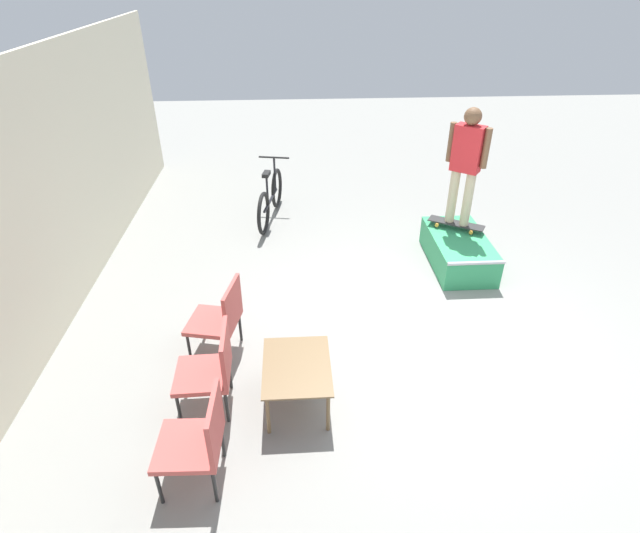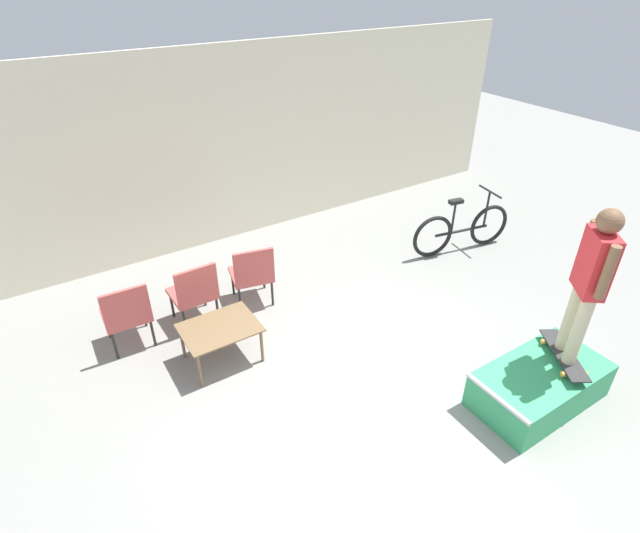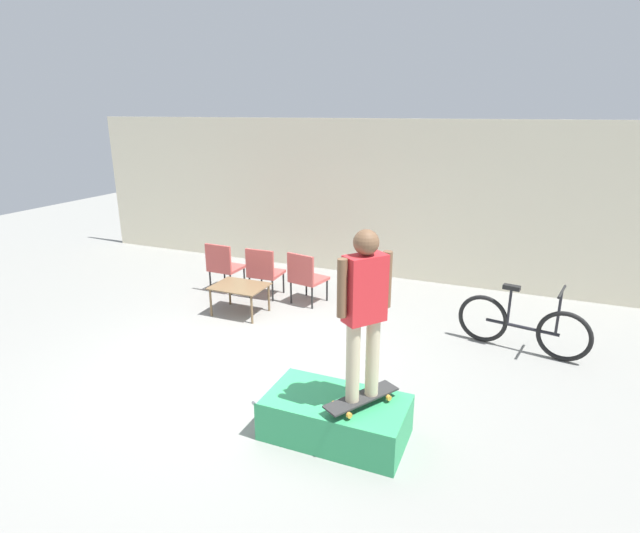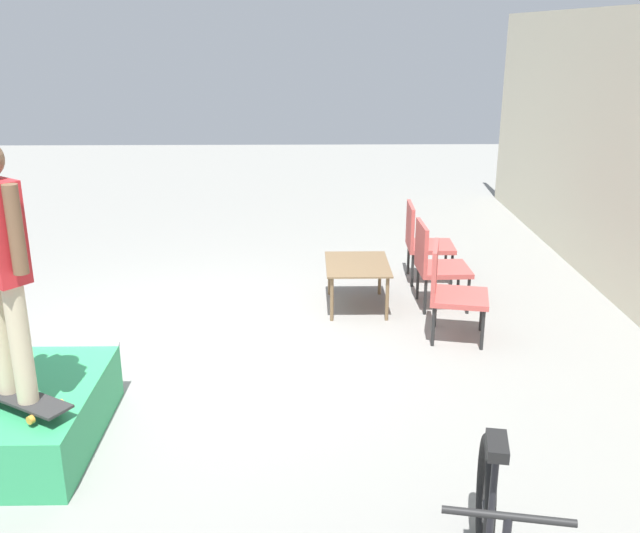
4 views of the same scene
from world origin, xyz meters
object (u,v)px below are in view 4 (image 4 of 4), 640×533
coffee_table (357,269)px  patio_chair_right (450,288)px  patio_chair_left (423,239)px  skateboard_on_ramp (19,397)px  patio_chair_center (435,261)px  skate_ramp_box (42,416)px

coffee_table → patio_chair_right: (0.80, 0.80, 0.08)m
coffee_table → patio_chair_left: (-0.82, 0.80, 0.08)m
skateboard_on_ramp → patio_chair_center: size_ratio=0.88×
skateboard_on_ramp → patio_chair_right: 3.77m
skate_ramp_box → coffee_table: coffee_table is taller
patio_chair_left → patio_chair_center: size_ratio=1.00×
skateboard_on_ramp → patio_chair_center: bearing=72.9°
skate_ramp_box → patio_chair_right: (-1.75, 3.17, 0.28)m
skateboard_on_ramp → patio_chair_center: patio_chair_center is taller
skate_ramp_box → patio_chair_right: size_ratio=1.60×
coffee_table → patio_chair_left: size_ratio=0.94×
skate_ramp_box → coffee_table: bearing=137.1°
skate_ramp_box → skateboard_on_ramp: bearing=-2.5°
patio_chair_center → patio_chair_left: bearing=-1.6°
skate_ramp_box → coffee_table: (-2.55, 2.37, 0.21)m
patio_chair_left → patio_chair_right: 1.62m
patio_chair_left → skate_ramp_box: bearing=138.6°
coffee_table → patio_chair_right: patio_chair_right is taller
skateboard_on_ramp → patio_chair_left: (-3.64, 3.18, -0.01)m
skate_ramp_box → coffee_table: size_ratio=1.70×
patio_chair_center → patio_chair_right: size_ratio=1.00×
skate_ramp_box → skateboard_on_ramp: (0.28, -0.01, 0.29)m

